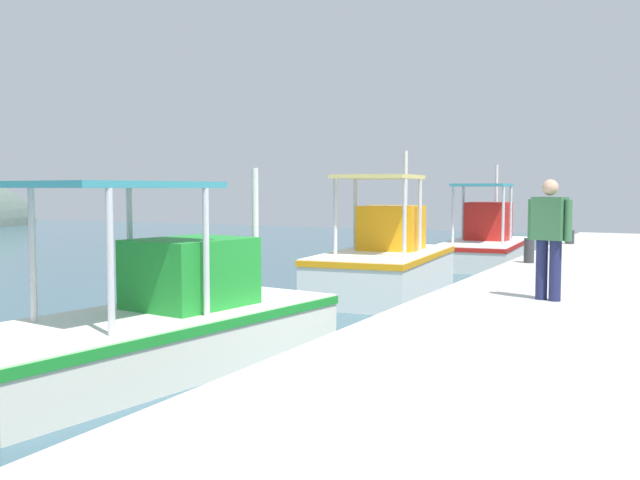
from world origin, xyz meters
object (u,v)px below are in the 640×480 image
fisherman_standing (549,233)px  mooring_bollard_second (556,241)px  mooring_bollard_third (570,237)px  fishing_boat_third (385,264)px  mooring_bollard_nearest (529,250)px  fishing_boat_second (159,324)px  fishing_boat_fourth (485,244)px

fisherman_standing → mooring_bollard_second: (8.49, 1.22, -0.70)m
fisherman_standing → mooring_bollard_third: 10.92m
mooring_bollard_second → fishing_boat_third: bearing=145.2°
mooring_bollard_second → mooring_bollard_third: mooring_bollard_second is taller
mooring_bollard_nearest → mooring_bollard_third: bearing=-0.0°
fishing_boat_second → mooring_bollard_nearest: 8.58m
mooring_bollard_third → mooring_bollard_second: bearing=180.0°
fishing_boat_second → mooring_bollard_second: bearing=-15.5°
fishing_boat_third → fishing_boat_fourth: bearing=-2.8°
fishing_boat_second → mooring_bollard_third: 14.14m
mooring_bollard_nearest → fisherman_standing: bearing=-166.3°
fishing_boat_third → fisherman_standing: (-4.27, -4.15, 1.03)m
fishing_boat_third → mooring_bollard_third: size_ratio=12.55×
fishing_boat_third → fisherman_standing: size_ratio=2.88×
fishing_boat_fourth → mooring_bollard_third: (-0.78, -2.58, 0.36)m
fishing_boat_second → mooring_bollard_third: (13.77, -3.18, 0.41)m
fishing_boat_second → fisherman_standing: 5.42m
fisherman_standing → mooring_bollard_nearest: (5.01, 1.22, -0.67)m
fishing_boat_second → fisherman_standing: fishing_boat_second is taller
fishing_boat_third → mooring_bollard_third: 7.19m
mooring_bollard_nearest → mooring_bollard_third: (5.82, -0.00, -0.07)m
fisherman_standing → fishing_boat_third: bearing=44.2°
fishing_boat_third → mooring_bollard_second: (4.22, -2.93, 0.33)m
mooring_bollard_nearest → fishing_boat_fourth: bearing=21.3°
fisherman_standing → mooring_bollard_nearest: size_ratio=3.24×
fishing_boat_fourth → mooring_bollard_nearest: fishing_boat_fourth is taller
fishing_boat_second → fishing_boat_fourth: bearing=-2.4°
fishing_boat_third → mooring_bollard_nearest: 3.04m
fishing_boat_fourth → fisherman_standing: 12.26m
fishing_boat_second → mooring_bollard_second: fishing_boat_second is taller
fishing_boat_third → fishing_boat_second: bearing=178.0°
fishing_boat_third → fishing_boat_fourth: size_ratio=0.91×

